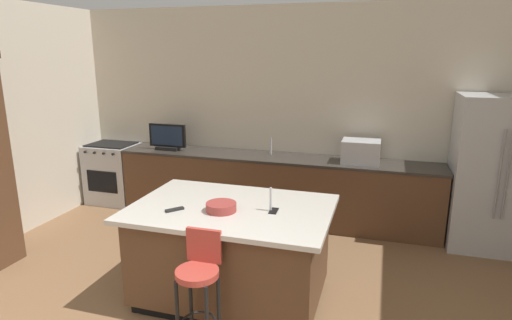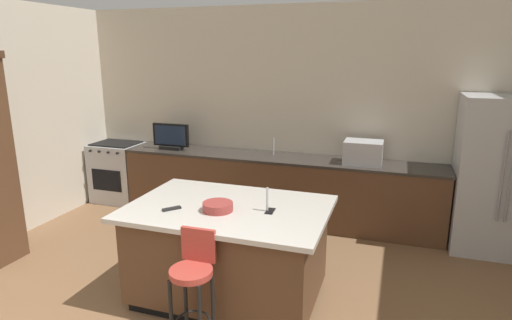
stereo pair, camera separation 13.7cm
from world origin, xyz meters
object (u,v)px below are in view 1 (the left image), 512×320
Objects in this scene: microwave at (361,152)px; cell_phone at (274,211)px; tv_monitor at (168,138)px; range_oven at (114,173)px; tv_remote at (175,210)px; kitchen_island at (232,252)px; fruit_bowl at (221,207)px; bar_stool_center at (199,281)px; refrigerator at (494,174)px.

cell_phone is (-0.63, -2.06, -0.13)m from microwave.
range_oven is at bearing 177.12° from tv_monitor.
tv_monitor is 2.59m from tv_remote.
kitchen_island is at bearing 69.38° from tv_remote.
microwave reaches higher than fruit_bowl.
microwave is (3.76, 0.00, 0.60)m from range_oven.
microwave is 2.44m from fruit_bowl.
cell_phone is at bearing -43.29° from tv_monitor.
cell_phone is at bearing 60.20° from bar_stool_center.
refrigerator is 3.77m from tv_remote.
bar_stool_center is (-1.03, -2.79, -0.49)m from microwave.
refrigerator reaches higher than cell_phone.
cell_phone is 0.88× the size of tv_remote.
microwave is 1.75× the size of fruit_bowl.
tv_monitor is (1.01, -0.05, 0.63)m from range_oven.
tv_remote is (-3.04, -2.23, 0.03)m from refrigerator.
tv_remote is at bearing -60.50° from tv_monitor.
refrigerator is 5.34m from range_oven.
bar_stool_center is at bearing -45.64° from range_oven.
range_oven is 1.19m from tv_monitor.
refrigerator reaches higher than microwave.
microwave is at bearing 68.86° from bar_stool_center.
cell_phone is (3.14, -2.06, 0.47)m from range_oven.
fruit_bowl is (1.68, -2.14, -0.12)m from tv_monitor.
range_oven is 3.27m from tv_remote.
range_oven reaches higher than kitchen_island.
kitchen_island is at bearing 176.26° from cell_phone.
fruit_bowl is (2.69, -2.19, 0.51)m from range_oven.
fruit_bowl is at bearing -166.84° from cell_phone.
microwave is (1.03, 2.05, 0.59)m from kitchen_island.
bar_stool_center is 0.76m from tv_remote.
tv_monitor is (-4.31, 0.02, 0.18)m from refrigerator.
refrigerator is at bearing -2.60° from microwave.
kitchen_island is at bearing -116.73° from microwave.
tv_monitor reaches higher than cell_phone.
kitchen_island is at bearing -142.52° from refrigerator.
tv_monitor is 2.07× the size of fruit_bowl.
fruit_bowl reaches higher than cell_phone.
fruit_bowl is at bearing -51.88° from tv_monitor.
tv_monitor is 3.33× the size of tv_remote.
range_oven is at bearing 143.06° from kitchen_island.
cell_phone is at bearing -33.24° from range_oven.
refrigerator is (2.59, 1.98, 0.44)m from kitchen_island.
microwave is 3.20× the size of cell_phone.
range_oven is 1.97× the size of microwave.
tv_remote is at bearing -151.38° from kitchen_island.
range_oven is 3.45× the size of fruit_bowl.
microwave reaches higher than bar_stool_center.
fruit_bowl reaches higher than kitchen_island.
kitchen_island is at bearing -49.31° from tv_monitor.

